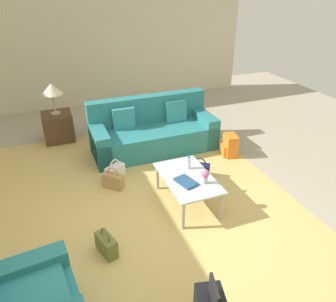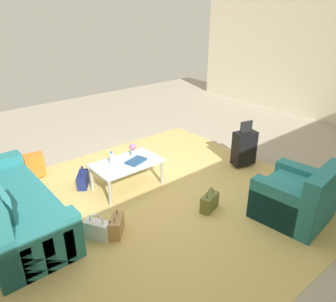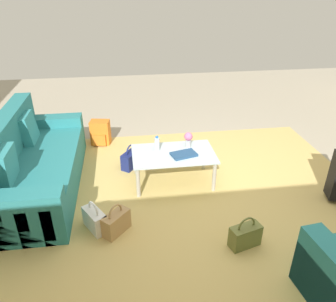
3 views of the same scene
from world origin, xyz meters
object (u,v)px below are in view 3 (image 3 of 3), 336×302
Objects in this scene: handbag_white at (95,220)px; couch at (31,167)px; flower_vase at (188,138)px; handbag_navy at (131,159)px; coffee_table_book at (184,154)px; handbag_tan at (116,222)px; backpack_orange at (100,133)px; coffee_table at (173,157)px; water_bottle at (157,144)px; handbag_olive at (245,236)px.

couch is at bearing -48.03° from handbag_white.
couch is at bearing 1.42° from flower_vase.
handbag_navy is (-1.26, -0.36, -0.18)m from couch.
couch is 7.16× the size of coffee_table_book.
backpack_orange is at bearing -83.46° from handbag_tan.
coffee_table is 0.27m from water_bottle.
coffee_table is (-1.80, 0.10, 0.07)m from couch.
water_bottle is 0.57× the size of handbag_tan.
coffee_table is 1.30m from handbag_white.
coffee_table is 0.16m from coffee_table_book.
coffee_table_book is (-0.12, 0.08, 0.07)m from coffee_table.
coffee_table_book is 1.36m from handbag_white.
handbag_olive is at bearing 102.56° from flower_vase.
flower_vase is (-0.10, -0.23, 0.11)m from coffee_table_book.
couch reaches higher than water_bottle.
coffee_table_book is at bearing -70.73° from handbag_olive.
couch reaches higher than handbag_white.
handbag_navy is at bearing -22.32° from flower_vase.
coffee_table_book is 0.92m from handbag_navy.
water_bottle is 1.61m from handbag_olive.
water_bottle is 1.47m from backpack_orange.
flower_vase is at bearing -128.99° from coffee_table_book.
water_bottle reaches higher than handbag_tan.
handbag_white is (0.98, 0.81, -0.25)m from coffee_table.
handbag_white is (0.23, -0.08, 0.00)m from handbag_tan.
couch is 1.45m from handbag_tan.
couch is at bearing 16.14° from handbag_navy.
handbag_white is at bearing 39.53° from coffee_table.
water_bottle is 0.51× the size of backpack_orange.
coffee_table_book reaches higher than coffee_table.
water_bottle is 0.57× the size of handbag_white.
handbag_navy is (0.66, -0.54, -0.32)m from coffee_table_book.
handbag_navy is 0.95m from backpack_orange.
coffee_table_book reaches higher than handbag_tan.
flower_vase reaches higher than handbag_navy.
coffee_table is 2.96× the size of handbag_tan.
coffee_table is at bearing 34.29° from flower_vase.
handbag_tan and handbag_olive have the same top height.
handbag_tan is at bearing 160.97° from handbag_white.
coffee_table_book reaches higher than handbag_white.
handbag_navy is 0.89× the size of backpack_orange.
coffee_table is 2.96× the size of handbag_olive.
coffee_table_book reaches higher than backpack_orange.
backpack_orange is (0.46, -0.83, 0.06)m from handbag_navy.
flower_vase is 0.57× the size of handbag_white.
flower_vase is at bearing -77.44° from handbag_olive.
flower_vase is 1.60m from handbag_white.
handbag_olive is 2.99m from backpack_orange.
couch is 6.24× the size of handbag_olive.
handbag_olive is (-0.32, 1.42, -0.43)m from flower_vase.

